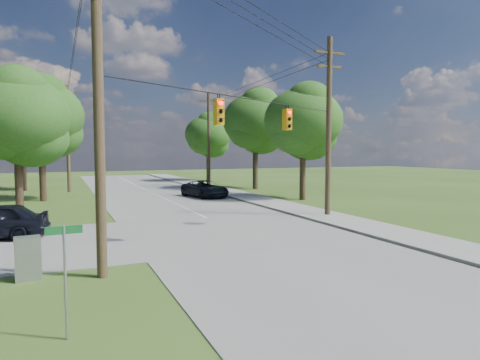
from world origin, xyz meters
name	(u,v)px	position (x,y,z in m)	size (l,w,h in m)	color
ground	(243,265)	(0.00, 0.00, 0.00)	(140.00, 140.00, 0.00)	#344D19
main_road	(240,234)	(2.00, 5.00, 0.01)	(10.00, 100.00, 0.03)	gray
sidewalk_east	(357,223)	(8.70, 5.00, 0.06)	(2.60, 100.00, 0.12)	#99968F
pole_sw	(98,74)	(-4.60, 0.40, 6.23)	(2.00, 0.32, 12.00)	brown
pole_ne	(329,124)	(8.90, 8.00, 5.47)	(2.00, 0.32, 10.50)	brown
pole_north_e	(209,139)	(8.90, 30.00, 5.13)	(2.00, 0.32, 10.00)	brown
pole_north_w	(68,137)	(-5.00, 30.00, 5.13)	(2.00, 0.32, 10.00)	brown
power_lines	(190,62)	(1.50, 11.54, 9.15)	(13.93, 29.62, 4.93)	black
traffic_signals	(257,116)	(2.55, 4.43, 5.50)	(4.91, 3.27, 1.05)	#E7A30D
tree_w_near	(17,116)	(-8.00, 15.00, 5.92)	(6.00, 6.00, 8.40)	#473323
tree_w_mid	(41,116)	(-7.00, 23.00, 6.58)	(6.40, 6.40, 9.22)	#473323
tree_w_far	(22,126)	(-9.00, 33.00, 6.25)	(6.00, 6.00, 8.73)	#473323
tree_e_near	(303,121)	(12.00, 16.00, 6.25)	(6.20, 6.20, 8.81)	#473323
tree_e_mid	(255,121)	(12.50, 26.00, 6.91)	(6.60, 6.60, 9.64)	#473323
tree_e_far	(208,134)	(11.50, 38.00, 5.92)	(5.80, 5.80, 8.32)	#473323
car_main_north	(205,189)	(5.37, 20.65, 0.72)	(2.28, 4.93, 1.37)	black
control_cabinet	(28,258)	(-6.70, 1.00, 0.66)	(0.73, 0.53, 1.32)	gray
street_name_sign	(65,266)	(-5.68, -3.90, 1.55)	(0.72, 0.07, 2.40)	gray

